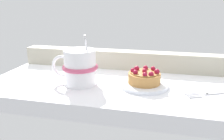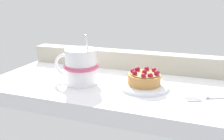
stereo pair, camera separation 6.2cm
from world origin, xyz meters
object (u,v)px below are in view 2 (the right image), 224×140
at_px(coffee_mug, 81,66).
at_px(dessert_fork, 216,97).
at_px(dessert_plate, 144,86).
at_px(raspberry_tart, 144,78).

distance_m(coffee_mug, dessert_fork, 0.36).
distance_m(dessert_plate, coffee_mug, 0.18).
height_order(dessert_plate, coffee_mug, coffee_mug).
distance_m(raspberry_tart, coffee_mug, 0.18).
bearing_deg(dessert_plate, raspberry_tart, 47.72).
bearing_deg(raspberry_tart, dessert_fork, -4.02).
bearing_deg(raspberry_tart, dessert_plate, -132.28).
xyz_separation_m(raspberry_tart, coffee_mug, (-0.18, -0.02, 0.02)).
bearing_deg(dessert_fork, dessert_plate, 176.00).
height_order(raspberry_tart, coffee_mug, coffee_mug).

